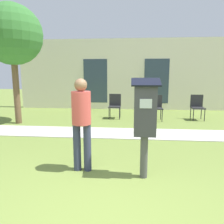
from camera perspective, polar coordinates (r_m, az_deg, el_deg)
name	(u,v)px	position (r m, az deg, el deg)	size (l,w,h in m)	color
sidewalk	(120,133)	(6.13, 2.22, -5.53)	(12.00, 1.10, 0.02)	beige
building_facade	(126,75)	(10.24, 3.60, 9.72)	(10.00, 0.26, 3.20)	beige
parking_meter	(145,116)	(3.41, 8.62, -0.93)	(0.44, 0.31, 1.59)	#4C4C4C
person_standing	(81,118)	(3.68, -7.98, -1.49)	(0.32, 0.32, 1.58)	#333851
outdoor_chair_left	(115,104)	(8.14, 0.76, 2.09)	(0.44, 0.44, 0.90)	#262628
outdoor_chair_middle	(156,106)	(7.92, 11.43, 1.67)	(0.44, 0.44, 0.90)	#262628
outdoor_chair_right	(197,105)	(8.44, 21.38, 1.68)	(0.44, 0.44, 0.90)	#262628
tree	(12,35)	(7.94, -24.63, 17.77)	(1.90, 1.90, 3.82)	brown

